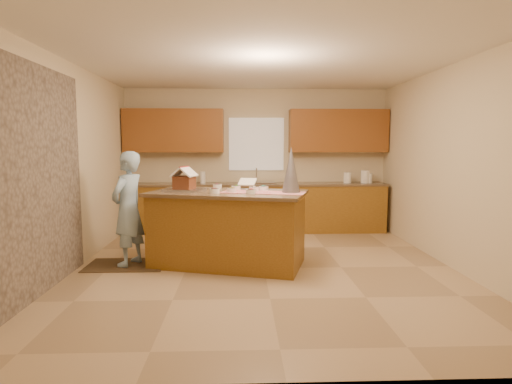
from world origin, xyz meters
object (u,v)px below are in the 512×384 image
boy (128,209)px  tinsel_tree (291,170)px  island_base (228,230)px  gingerbread_house (184,181)px

boy → tinsel_tree: bearing=107.3°
island_base → boy: size_ratio=1.28×
tinsel_tree → boy: tinsel_tree is taller
tinsel_tree → island_base: bearing=167.6°
island_base → tinsel_tree: size_ratio=3.27×
tinsel_tree → boy: bearing=175.0°
island_base → gingerbread_house: size_ratio=5.22×
island_base → gingerbread_house: (-0.59, 0.11, 0.67)m
tinsel_tree → boy: (-2.17, 0.19, -0.53)m
island_base → boy: 1.37m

